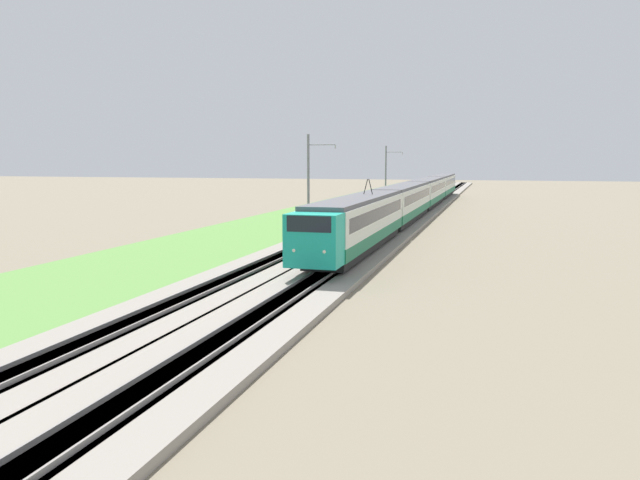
# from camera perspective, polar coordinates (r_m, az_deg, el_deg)

# --- Properties ---
(ballast_main) EXTENTS (240.00, 4.40, 0.30)m
(ballast_main) POSITION_cam_1_polar(r_m,az_deg,el_deg) (56.54, 2.48, 1.04)
(ballast_main) COLOR gray
(ballast_main) RESTS_ON ground
(ballast_adjacent) EXTENTS (240.00, 4.40, 0.30)m
(ballast_adjacent) POSITION_cam_1_polar(r_m,az_deg,el_deg) (55.72, 6.72, 0.91)
(ballast_adjacent) COLOR gray
(ballast_adjacent) RESTS_ON ground
(track_main) EXTENTS (240.00, 1.57, 0.45)m
(track_main) POSITION_cam_1_polar(r_m,az_deg,el_deg) (56.54, 2.48, 1.05)
(track_main) COLOR #4C4238
(track_main) RESTS_ON ground
(track_adjacent) EXTENTS (240.00, 1.57, 0.45)m
(track_adjacent) POSITION_cam_1_polar(r_m,az_deg,el_deg) (55.72, 6.72, 0.92)
(track_adjacent) COLOR #4C4238
(track_adjacent) RESTS_ON ground
(grass_verge) EXTENTS (240.00, 12.49, 0.12)m
(grass_verge) POSITION_cam_1_polar(r_m,az_deg,el_deg) (58.54, -4.16, 1.16)
(grass_verge) COLOR #5B8E42
(grass_verge) RESTS_ON ground
(passenger_train) EXTENTS (86.67, 2.85, 5.01)m
(passenger_train) POSITION_cam_1_polar(r_m,az_deg,el_deg) (73.03, 8.97, 4.10)
(passenger_train) COLOR #19A88E
(passenger_train) RESTS_ON ground
(catenary_mast_mid) EXTENTS (0.22, 2.56, 8.53)m
(catenary_mast_mid) POSITION_cam_1_polar(r_m,az_deg,el_deg) (54.00, -1.01, 5.28)
(catenary_mast_mid) COLOR slate
(catenary_mast_mid) RESTS_ON ground
(catenary_mast_far) EXTENTS (0.22, 2.56, 8.39)m
(catenary_mast_far) POSITION_cam_1_polar(r_m,az_deg,el_deg) (91.79, 6.07, 6.03)
(catenary_mast_far) COLOR slate
(catenary_mast_far) RESTS_ON ground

